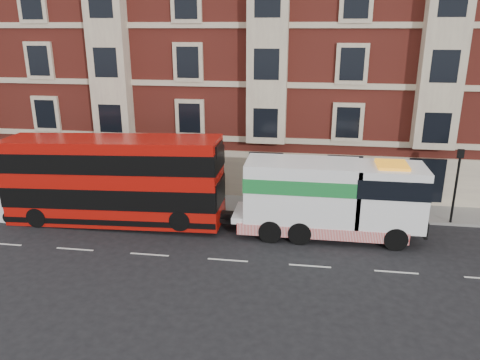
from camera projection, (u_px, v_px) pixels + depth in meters
The scene contains 8 objects.
ground at pixel (228, 260), 22.94m from camera, with size 120.00×120.00×0.00m, color black.
sidewalk at pixel (248, 204), 29.97m from camera, with size 90.00×3.00×0.15m, color slate.
victorian_terrace at pixel (269, 39), 33.83m from camera, with size 45.00×12.00×20.40m.
lamp_post_west at pixel (149, 167), 28.78m from camera, with size 0.35×0.15×4.35m.
lamp_post_east at pixel (457, 181), 26.25m from camera, with size 0.35×0.15×4.35m.
double_decker_bus at pixel (113, 179), 26.57m from camera, with size 12.44×2.86×5.04m.
tow_truck at pixel (328, 198), 25.01m from camera, with size 9.96×2.94×4.15m.
pedestrian at pixel (89, 191), 29.84m from camera, with size 0.58×0.38×1.60m, color #1B2737.
Camera 1 is at (3.64, -20.26, 10.90)m, focal length 35.00 mm.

